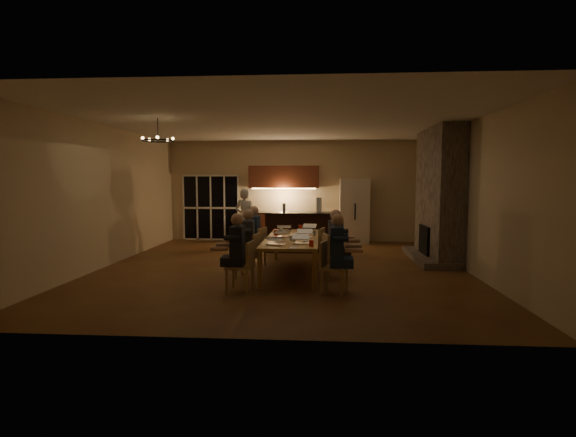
% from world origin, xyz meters
% --- Properties ---
extents(floor, '(9.00, 9.00, 0.00)m').
position_xyz_m(floor, '(0.00, 0.00, 0.00)').
color(floor, brown).
rests_on(floor, ground).
extents(back_wall, '(8.00, 0.04, 3.20)m').
position_xyz_m(back_wall, '(0.00, 4.52, 1.60)').
color(back_wall, tan).
rests_on(back_wall, ground).
extents(left_wall, '(0.04, 9.00, 3.20)m').
position_xyz_m(left_wall, '(-4.02, 0.00, 1.60)').
color(left_wall, tan).
rests_on(left_wall, ground).
extents(right_wall, '(0.04, 9.00, 3.20)m').
position_xyz_m(right_wall, '(4.02, 0.00, 1.60)').
color(right_wall, tan).
rests_on(right_wall, ground).
extents(ceiling, '(8.00, 9.00, 0.04)m').
position_xyz_m(ceiling, '(0.00, 0.00, 3.22)').
color(ceiling, white).
rests_on(ceiling, back_wall).
extents(french_doors, '(1.86, 0.08, 2.10)m').
position_xyz_m(french_doors, '(-2.70, 4.47, 1.05)').
color(french_doors, black).
rests_on(french_doors, ground).
extents(fireplace, '(0.58, 2.50, 3.20)m').
position_xyz_m(fireplace, '(3.70, 1.20, 1.60)').
color(fireplace, '#716559').
rests_on(fireplace, ground).
extents(kitchenette, '(2.24, 0.68, 2.40)m').
position_xyz_m(kitchenette, '(-0.30, 4.20, 1.20)').
color(kitchenette, brown).
rests_on(kitchenette, ground).
extents(refrigerator, '(0.90, 0.68, 2.00)m').
position_xyz_m(refrigerator, '(1.90, 4.15, 1.00)').
color(refrigerator, beige).
rests_on(refrigerator, ground).
extents(dining_table, '(1.10, 3.13, 0.75)m').
position_xyz_m(dining_table, '(0.26, -0.46, 0.38)').
color(dining_table, tan).
rests_on(dining_table, ground).
extents(bar_island, '(2.04, 0.68, 1.08)m').
position_xyz_m(bar_island, '(0.34, 2.31, 0.54)').
color(bar_island, black).
rests_on(bar_island, ground).
extents(chair_left_near, '(0.50, 0.50, 0.89)m').
position_xyz_m(chair_left_near, '(-0.57, -2.13, 0.45)').
color(chair_left_near, tan).
rests_on(chair_left_near, ground).
extents(chair_left_mid, '(0.51, 0.51, 0.89)m').
position_xyz_m(chair_left_mid, '(-0.62, -0.98, 0.45)').
color(chair_left_mid, tan).
rests_on(chair_left_mid, ground).
extents(chair_left_far, '(0.55, 0.55, 0.89)m').
position_xyz_m(chair_left_far, '(-0.64, 0.14, 0.45)').
color(chair_left_far, tan).
rests_on(chair_left_far, ground).
extents(chair_right_near, '(0.54, 0.54, 0.89)m').
position_xyz_m(chair_right_near, '(1.10, -2.11, 0.45)').
color(chair_right_near, tan).
rests_on(chair_right_near, ground).
extents(chair_right_mid, '(0.53, 0.53, 0.89)m').
position_xyz_m(chair_right_mid, '(1.16, -0.93, 0.45)').
color(chair_right_mid, tan).
rests_on(chair_right_mid, ground).
extents(chair_right_far, '(0.52, 0.52, 0.89)m').
position_xyz_m(chair_right_far, '(1.09, 0.08, 0.45)').
color(chair_right_far, tan).
rests_on(chair_right_far, ground).
extents(person_left_near, '(0.62, 0.62, 1.38)m').
position_xyz_m(person_left_near, '(-0.62, -2.06, 0.69)').
color(person_left_near, '#21242A').
rests_on(person_left_near, ground).
extents(person_right_near, '(0.63, 0.63, 1.38)m').
position_xyz_m(person_right_near, '(1.15, -2.06, 0.69)').
color(person_right_near, '#1C2F47').
rests_on(person_right_near, ground).
extents(person_left_mid, '(0.65, 0.65, 1.38)m').
position_xyz_m(person_left_mid, '(-0.60, -0.96, 0.69)').
color(person_left_mid, '#35393F').
rests_on(person_left_mid, ground).
extents(person_right_mid, '(0.70, 0.70, 1.38)m').
position_xyz_m(person_right_mid, '(1.15, -0.91, 0.69)').
color(person_right_mid, '#21242A').
rests_on(person_right_mid, ground).
extents(person_left_far, '(0.64, 0.64, 1.38)m').
position_xyz_m(person_left_far, '(-0.65, 0.14, 0.69)').
color(person_left_far, '#1C2F47').
rests_on(person_left_far, ground).
extents(standing_person, '(0.71, 0.56, 1.71)m').
position_xyz_m(standing_person, '(-1.36, 3.16, 0.85)').
color(standing_person, silver).
rests_on(standing_person, ground).
extents(chandelier, '(0.64, 0.64, 0.03)m').
position_xyz_m(chandelier, '(-2.42, -0.96, 2.75)').
color(chandelier, black).
rests_on(chandelier, ceiling).
extents(laptop_a, '(0.38, 0.35, 0.23)m').
position_xyz_m(laptop_a, '(0.02, -1.53, 0.86)').
color(laptop_a, silver).
rests_on(laptop_a, dining_table).
extents(laptop_b, '(0.33, 0.30, 0.23)m').
position_xyz_m(laptop_b, '(0.48, -1.38, 0.86)').
color(laptop_b, silver).
rests_on(laptop_b, dining_table).
extents(laptop_c, '(0.40, 0.38, 0.23)m').
position_xyz_m(laptop_c, '(0.00, -0.37, 0.86)').
color(laptop_c, silver).
rests_on(laptop_c, dining_table).
extents(laptop_d, '(0.32, 0.28, 0.23)m').
position_xyz_m(laptop_d, '(0.52, -0.47, 0.86)').
color(laptop_d, silver).
rests_on(laptop_d, dining_table).
extents(laptop_e, '(0.32, 0.28, 0.23)m').
position_xyz_m(laptop_e, '(0.00, 0.66, 0.86)').
color(laptop_e, silver).
rests_on(laptop_e, dining_table).
extents(laptop_f, '(0.36, 0.33, 0.23)m').
position_xyz_m(laptop_f, '(0.58, 0.66, 0.86)').
color(laptop_f, silver).
rests_on(laptop_f, dining_table).
extents(mug_front, '(0.08, 0.08, 0.10)m').
position_xyz_m(mug_front, '(0.27, -0.90, 0.80)').
color(mug_front, silver).
rests_on(mug_front, dining_table).
extents(mug_mid, '(0.09, 0.09, 0.10)m').
position_xyz_m(mug_mid, '(0.38, 0.02, 0.80)').
color(mug_mid, silver).
rests_on(mug_mid, dining_table).
extents(mug_back, '(0.08, 0.08, 0.10)m').
position_xyz_m(mug_back, '(-0.05, 0.36, 0.80)').
color(mug_back, silver).
rests_on(mug_back, dining_table).
extents(redcup_near, '(0.08, 0.08, 0.12)m').
position_xyz_m(redcup_near, '(0.69, -1.73, 0.81)').
color(redcup_near, red).
rests_on(redcup_near, dining_table).
extents(redcup_mid, '(0.09, 0.09, 0.12)m').
position_xyz_m(redcup_mid, '(-0.13, -0.07, 0.81)').
color(redcup_mid, red).
rests_on(redcup_mid, dining_table).
extents(redcup_far, '(0.09, 0.09, 0.12)m').
position_xyz_m(redcup_far, '(0.37, 0.95, 0.81)').
color(redcup_far, red).
rests_on(redcup_far, dining_table).
extents(can_silver, '(0.06, 0.06, 0.12)m').
position_xyz_m(can_silver, '(0.34, -1.09, 0.81)').
color(can_silver, '#B2B2B7').
rests_on(can_silver, dining_table).
extents(can_cola, '(0.06, 0.06, 0.12)m').
position_xyz_m(can_cola, '(0.12, 1.01, 0.81)').
color(can_cola, '#3F0F0C').
rests_on(can_cola, dining_table).
extents(can_right, '(0.06, 0.06, 0.12)m').
position_xyz_m(can_right, '(0.72, -0.16, 0.81)').
color(can_right, '#B2B2B7').
rests_on(can_right, dining_table).
extents(plate_near, '(0.26, 0.26, 0.02)m').
position_xyz_m(plate_near, '(0.64, -1.05, 0.76)').
color(plate_near, silver).
rests_on(plate_near, dining_table).
extents(plate_left, '(0.27, 0.27, 0.02)m').
position_xyz_m(plate_left, '(-0.05, -1.33, 0.76)').
color(plate_left, silver).
rests_on(plate_left, dining_table).
extents(plate_far, '(0.24, 0.24, 0.02)m').
position_xyz_m(plate_far, '(0.67, 0.36, 0.76)').
color(plate_far, silver).
rests_on(plate_far, dining_table).
extents(notepad, '(0.16, 0.21, 0.01)m').
position_xyz_m(notepad, '(0.37, -1.96, 0.76)').
color(notepad, white).
rests_on(notepad, dining_table).
extents(bar_bottle, '(0.09, 0.09, 0.24)m').
position_xyz_m(bar_bottle, '(-0.15, 2.38, 1.20)').
color(bar_bottle, '#99999E').
rests_on(bar_bottle, bar_island).
extents(bar_blender, '(0.14, 0.14, 0.40)m').
position_xyz_m(bar_blender, '(0.81, 2.36, 1.28)').
color(bar_blender, silver).
rests_on(bar_blender, bar_island).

